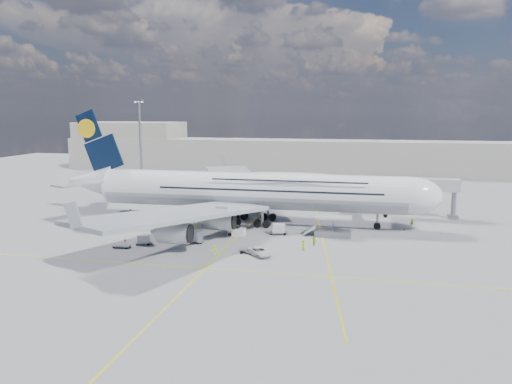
% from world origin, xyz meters
% --- Properties ---
extents(ground, '(300.00, 300.00, 0.00)m').
position_xyz_m(ground, '(0.00, 0.00, 0.00)').
color(ground, gray).
rests_on(ground, ground).
extents(taxi_line_main, '(0.25, 220.00, 0.01)m').
position_xyz_m(taxi_line_main, '(0.00, 0.00, 0.01)').
color(taxi_line_main, yellow).
rests_on(taxi_line_main, ground).
extents(taxi_line_cross, '(120.00, 0.25, 0.01)m').
position_xyz_m(taxi_line_cross, '(0.00, -20.00, 0.01)').
color(taxi_line_cross, yellow).
rests_on(taxi_line_cross, ground).
extents(taxi_line_diag, '(14.16, 99.06, 0.01)m').
position_xyz_m(taxi_line_diag, '(14.00, 10.00, 0.01)').
color(taxi_line_diag, yellow).
rests_on(taxi_line_diag, ground).
extents(airliner, '(77.26, 79.15, 23.71)m').
position_xyz_m(airliner, '(0.26, 10.00, 6.87)').
color(airliner, white).
rests_on(airliner, ground).
extents(jet_bridge, '(18.80, 12.10, 8.50)m').
position_xyz_m(jet_bridge, '(29.81, 20.94, 6.85)').
color(jet_bridge, '#B7B7BC').
rests_on(jet_bridge, ground).
extents(cargo_loader, '(8.53, 3.20, 3.67)m').
position_xyz_m(cargo_loader, '(16.82, 2.89, 1.25)').
color(cargo_loader, silver).
rests_on(cargo_loader, ground).
extents(light_mast, '(3.00, 0.70, 25.50)m').
position_xyz_m(light_mast, '(-40.00, 45.00, 13.21)').
color(light_mast, gray).
rests_on(light_mast, ground).
extents(terminal, '(180.00, 16.00, 12.00)m').
position_xyz_m(terminal, '(0.00, 95.00, 6.00)').
color(terminal, '#B2AD9E').
rests_on(terminal, ground).
extents(hangar, '(40.00, 22.00, 18.00)m').
position_xyz_m(hangar, '(-70.00, 100.00, 9.00)').
color(hangar, '#B2AD9E').
rests_on(hangar, ground).
extents(tree_line, '(160.00, 6.00, 8.00)m').
position_xyz_m(tree_line, '(40.00, 140.00, 4.00)').
color(tree_line, '#193814').
rests_on(tree_line, ground).
extents(dolly_row_a, '(2.94, 1.68, 0.42)m').
position_xyz_m(dolly_row_a, '(-17.12, -12.33, 0.33)').
color(dolly_row_a, gray).
rests_on(dolly_row_a, ground).
extents(dolly_row_b, '(3.62, 2.48, 2.09)m').
position_xyz_m(dolly_row_b, '(-6.22, -6.66, 1.12)').
color(dolly_row_b, gray).
rests_on(dolly_row_b, ground).
extents(dolly_row_c, '(3.11, 2.18, 1.78)m').
position_xyz_m(dolly_row_c, '(-8.27, -5.53, 0.96)').
color(dolly_row_c, gray).
rests_on(dolly_row_c, ground).
extents(dolly_back, '(2.88, 1.91, 1.68)m').
position_xyz_m(dolly_back, '(-14.32, -9.70, 0.90)').
color(dolly_back, gray).
rests_on(dolly_back, ground).
extents(dolly_nose_far, '(3.84, 3.25, 0.50)m').
position_xyz_m(dolly_nose_far, '(4.74, -11.08, 0.38)').
color(dolly_nose_far, gray).
rests_on(dolly_nose_far, ground).
extents(dolly_nose_near, '(3.45, 2.39, 1.99)m').
position_xyz_m(dolly_nose_near, '(7.05, 2.18, 1.07)').
color(dolly_nose_near, gray).
rests_on(dolly_nose_near, ground).
extents(baggage_tug, '(3.18, 1.56, 1.96)m').
position_xyz_m(baggage_tug, '(-0.24, -0.66, 0.86)').
color(baggage_tug, silver).
rests_on(baggage_tug, ground).
extents(catering_truck_inner, '(8.01, 5.55, 4.41)m').
position_xyz_m(catering_truck_inner, '(-3.33, 29.88, 2.08)').
color(catering_truck_inner, gray).
rests_on(catering_truck_inner, ground).
extents(catering_truck_outer, '(7.61, 4.27, 4.28)m').
position_xyz_m(catering_truck_outer, '(-21.79, 35.33, 1.99)').
color(catering_truck_outer, gray).
rests_on(catering_truck_outer, ground).
extents(service_van, '(4.84, 5.04, 1.33)m').
position_xyz_m(service_van, '(6.37, -12.11, 0.67)').
color(service_van, silver).
rests_on(service_van, ground).
extents(crew_nose, '(0.80, 0.69, 1.84)m').
position_xyz_m(crew_nose, '(31.80, 14.01, 0.92)').
color(crew_nose, '#AFDD17').
rests_on(crew_nose, ground).
extents(crew_loader, '(1.11, 1.09, 1.80)m').
position_xyz_m(crew_loader, '(14.29, -4.90, 0.90)').
color(crew_loader, '#C9E117').
rests_on(crew_loader, ground).
extents(crew_wing, '(0.49, 0.92, 1.50)m').
position_xyz_m(crew_wing, '(-8.71, 2.13, 0.75)').
color(crew_wing, '#C6E518').
rests_on(crew_wing, ground).
extents(crew_van, '(0.83, 1.01, 1.77)m').
position_xyz_m(crew_van, '(12.83, -7.49, 0.88)').
color(crew_van, '#A6F81A').
rests_on(crew_van, ground).
extents(crew_tug, '(1.14, 0.78, 1.63)m').
position_xyz_m(crew_tug, '(-0.62, -13.34, 0.81)').
color(crew_tug, '#CDFF1A').
rests_on(crew_tug, ground).
extents(cone_nose, '(0.46, 0.46, 0.58)m').
position_xyz_m(cone_nose, '(30.11, 10.39, 0.28)').
color(cone_nose, '#F5440C').
rests_on(cone_nose, ground).
extents(cone_wing_left_inner, '(0.40, 0.40, 0.51)m').
position_xyz_m(cone_wing_left_inner, '(-7.84, 28.19, 0.25)').
color(cone_wing_left_inner, '#F5440C').
rests_on(cone_wing_left_inner, ground).
extents(cone_wing_left_outer, '(0.39, 0.39, 0.49)m').
position_xyz_m(cone_wing_left_outer, '(-20.56, 30.35, 0.24)').
color(cone_wing_left_outer, '#F5440C').
rests_on(cone_wing_left_outer, ground).
extents(cone_wing_right_inner, '(0.44, 0.44, 0.56)m').
position_xyz_m(cone_wing_right_inner, '(-15.69, -6.66, 0.27)').
color(cone_wing_right_inner, '#F5440C').
rests_on(cone_wing_right_inner, ground).
extents(cone_wing_right_outer, '(0.40, 0.40, 0.51)m').
position_xyz_m(cone_wing_right_outer, '(-18.45, -8.45, 0.25)').
color(cone_wing_right_outer, '#F5440C').
rests_on(cone_wing_right_outer, ground).
extents(cone_tail, '(0.48, 0.48, 0.61)m').
position_xyz_m(cone_tail, '(-29.85, 16.68, 0.29)').
color(cone_tail, '#F5440C').
rests_on(cone_tail, ground).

